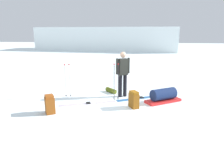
# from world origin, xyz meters

# --- Properties ---
(ground_plane) EXTENTS (80.00, 80.00, 0.00)m
(ground_plane) POSITION_xyz_m (0.00, 0.00, 0.00)
(ground_plane) COLOR white
(distant_snow_ridge) EXTENTS (18.67, 6.76, 2.98)m
(distant_snow_ridge) POSITION_xyz_m (-3.47, 21.04, 1.49)
(distant_snow_ridge) COLOR white
(distant_snow_ridge) RESTS_ON ground_plane
(skier_standing) EXTENTS (0.49, 0.37, 1.70)m
(skier_standing) POSITION_xyz_m (0.30, 0.86, 0.95)
(skier_standing) COLOR black
(skier_standing) RESTS_ON ground_plane
(ski_pair_near) EXTENTS (1.81, 1.07, 0.05)m
(ski_pair_near) POSITION_xyz_m (1.01, 0.72, 0.01)
(ski_pair_near) COLOR #2D629E
(ski_pair_near) RESTS_ON ground_plane
(ski_pair_far) EXTENTS (1.88, 0.85, 0.05)m
(ski_pair_far) POSITION_xyz_m (-0.81, -0.12, 0.01)
(ski_pair_far) COLOR silver
(ski_pair_far) RESTS_ON ground_plane
(backpack_large_dark) EXTENTS (0.37, 0.42, 0.55)m
(backpack_large_dark) POSITION_xyz_m (0.75, -0.28, 0.27)
(backpack_large_dark) COLOR brown
(backpack_large_dark) RESTS_ON ground_plane
(backpack_bright) EXTENTS (0.40, 0.42, 0.57)m
(backpack_bright) POSITION_xyz_m (-1.76, -1.07, 0.28)
(backpack_bright) COLOR brown
(backpack_bright) RESTS_ON ground_plane
(ski_poles_planted_near) EXTENTS (0.21, 0.11, 1.33)m
(ski_poles_planted_near) POSITION_xyz_m (0.09, 0.44, 0.74)
(ski_poles_planted_near) COLOR black
(ski_poles_planted_near) RESTS_ON ground_plane
(ski_poles_planted_far) EXTENTS (0.23, 0.12, 1.27)m
(ski_poles_planted_far) POSITION_xyz_m (-1.74, 0.52, 0.71)
(ski_poles_planted_far) COLOR #BBB2B9
(ski_poles_planted_far) RESTS_ON ground_plane
(gear_sled) EXTENTS (1.34, 1.08, 0.49)m
(gear_sled) POSITION_xyz_m (1.77, 0.40, 0.22)
(gear_sled) COLOR red
(gear_sled) RESTS_ON ground_plane
(sleeping_mat_rolled) EXTENTS (0.51, 0.52, 0.18)m
(sleeping_mat_rolled) POSITION_xyz_m (-0.21, 1.31, 0.09)
(sleeping_mat_rolled) COLOR #535F18
(sleeping_mat_rolled) RESTS_ON ground_plane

